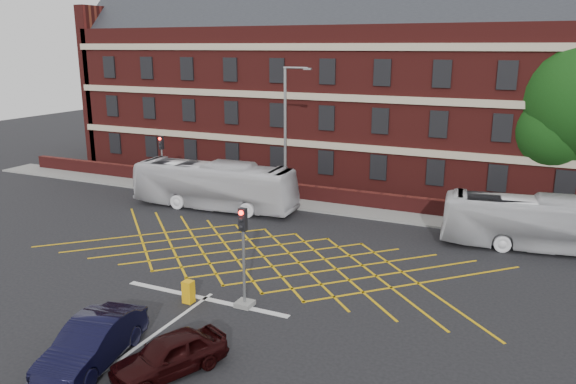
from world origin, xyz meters
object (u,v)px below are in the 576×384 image
at_px(direction_signs, 180,171).
at_px(utility_cabinet, 188,292).
at_px(car_maroon, 169,355).
at_px(traffic_light_far, 163,170).
at_px(traffic_light_near, 244,267).
at_px(street_lamp, 286,164).
at_px(bus_right, 543,223).
at_px(bus_left, 214,185).
at_px(car_navy, 93,343).

distance_m(direction_signs, utility_cabinet, 20.18).
bearing_deg(car_maroon, traffic_light_far, 152.52).
xyz_separation_m(traffic_light_near, street_lamp, (-4.26, 13.18, 1.48)).
bearing_deg(traffic_light_near, bus_right, 48.83).
bearing_deg(direction_signs, traffic_light_far, -94.35).
distance_m(traffic_light_far, street_lamp, 10.28).
distance_m(car_maroon, traffic_light_near, 5.49).
relative_size(street_lamp, utility_cabinet, 9.66).
bearing_deg(utility_cabinet, bus_left, 117.77).
xyz_separation_m(traffic_light_far, direction_signs, (0.15, 1.93, -0.39)).
xyz_separation_m(traffic_light_far, street_lamp, (10.16, -0.44, 1.48)).
distance_m(bus_left, traffic_light_far, 5.64).
distance_m(bus_right, street_lamp, 15.43).
xyz_separation_m(bus_left, street_lamp, (4.76, 1.16, 1.67)).
distance_m(traffic_light_near, direction_signs, 21.11).
distance_m(car_navy, street_lamp, 19.42).
xyz_separation_m(car_navy, direction_signs, (-11.74, 21.55, 0.59)).
height_order(traffic_light_near, utility_cabinet, traffic_light_near).
height_order(bus_right, traffic_light_near, traffic_light_near).
height_order(traffic_light_near, street_lamp, street_lamp).
xyz_separation_m(bus_left, traffic_light_far, (-5.40, 1.60, 0.19)).
distance_m(traffic_light_far, direction_signs, 1.97).
bearing_deg(bus_left, traffic_light_far, 70.51).
bearing_deg(bus_right, car_navy, 135.78).
distance_m(car_maroon, utility_cabinet, 5.31).
xyz_separation_m(car_navy, utility_cabinet, (0.21, 5.32, -0.31)).
height_order(car_maroon, utility_cabinet, car_maroon).
bearing_deg(traffic_light_far, traffic_light_near, -43.34).
distance_m(car_navy, direction_signs, 24.55).
xyz_separation_m(bus_left, traffic_light_near, (9.02, -12.02, 0.19)).
xyz_separation_m(car_navy, traffic_light_far, (-11.88, 19.62, 0.97)).
bearing_deg(direction_signs, bus_left, -33.83).
height_order(bus_right, street_lamp, street_lamp).
distance_m(street_lamp, direction_signs, 10.46).
height_order(traffic_light_far, street_lamp, street_lamp).
relative_size(bus_left, street_lamp, 1.21).
bearing_deg(car_maroon, car_navy, -141.85).
xyz_separation_m(bus_right, car_navy, (-13.60, -18.66, -0.66)).
relative_size(car_navy, street_lamp, 0.51).
distance_m(bus_right, traffic_light_near, 16.80).
bearing_deg(car_navy, direction_signs, 107.95).
relative_size(bus_right, car_maroon, 2.64).
bearing_deg(traffic_light_far, street_lamp, -2.47).
height_order(car_navy, street_lamp, street_lamp).
relative_size(bus_right, utility_cabinet, 10.78).
bearing_deg(car_navy, car_maroon, 2.56).
bearing_deg(street_lamp, bus_left, -166.31).
height_order(car_navy, car_maroon, car_navy).
bearing_deg(bus_left, car_maroon, -155.15).
bearing_deg(car_maroon, traffic_light_near, 116.85).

